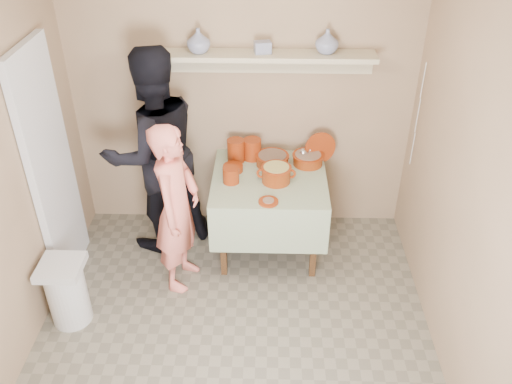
{
  "coord_description": "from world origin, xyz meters",
  "views": [
    {
      "loc": [
        0.24,
        -2.64,
        3.19
      ],
      "look_at": [
        0.15,
        0.75,
        0.95
      ],
      "focal_mm": 38.0,
      "sensor_mm": 36.0,
      "label": 1
    }
  ],
  "objects_px": {
    "serving_table": "(269,188)",
    "trash_bin": "(67,292)",
    "person_cook": "(177,208)",
    "cazuela_rice": "(276,173)",
    "person_helper": "(154,152)"
  },
  "relations": [
    {
      "from": "cazuela_rice",
      "to": "serving_table",
      "type": "bearing_deg",
      "value": 125.88
    },
    {
      "from": "serving_table",
      "to": "trash_bin",
      "type": "xyz_separation_m",
      "value": [
        -1.53,
        -0.94,
        -0.36
      ]
    },
    {
      "from": "person_cook",
      "to": "trash_bin",
      "type": "xyz_separation_m",
      "value": [
        -0.8,
        -0.49,
        -0.45
      ]
    },
    {
      "from": "person_helper",
      "to": "cazuela_rice",
      "type": "bearing_deg",
      "value": 137.76
    },
    {
      "from": "person_cook",
      "to": "trash_bin",
      "type": "relative_size",
      "value": 2.61
    },
    {
      "from": "serving_table",
      "to": "trash_bin",
      "type": "distance_m",
      "value": 1.83
    },
    {
      "from": "person_helper",
      "to": "trash_bin",
      "type": "height_order",
      "value": "person_helper"
    },
    {
      "from": "person_helper",
      "to": "serving_table",
      "type": "distance_m",
      "value": 1.03
    },
    {
      "from": "person_cook",
      "to": "trash_bin",
      "type": "height_order",
      "value": "person_cook"
    },
    {
      "from": "person_cook",
      "to": "trash_bin",
      "type": "distance_m",
      "value": 1.04
    },
    {
      "from": "cazuela_rice",
      "to": "trash_bin",
      "type": "relative_size",
      "value": 0.59
    },
    {
      "from": "person_cook",
      "to": "person_helper",
      "type": "height_order",
      "value": "person_helper"
    },
    {
      "from": "person_cook",
      "to": "serving_table",
      "type": "distance_m",
      "value": 0.86
    },
    {
      "from": "person_cook",
      "to": "person_helper",
      "type": "distance_m",
      "value": 0.64
    },
    {
      "from": "person_cook",
      "to": "cazuela_rice",
      "type": "bearing_deg",
      "value": -52.81
    }
  ]
}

